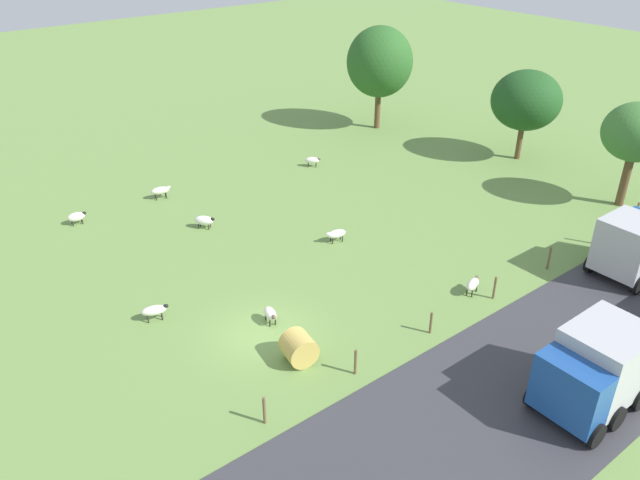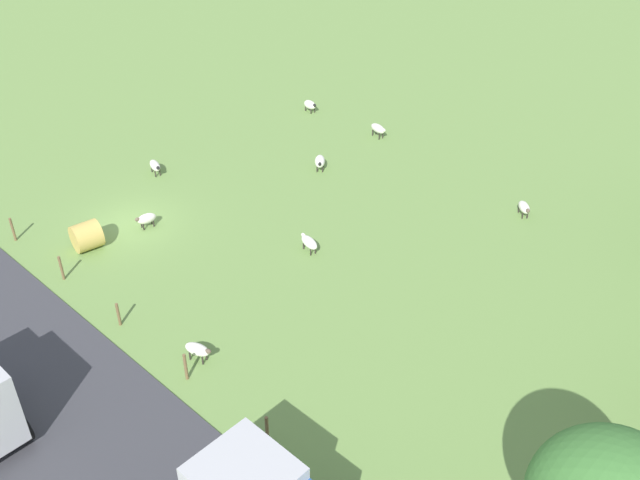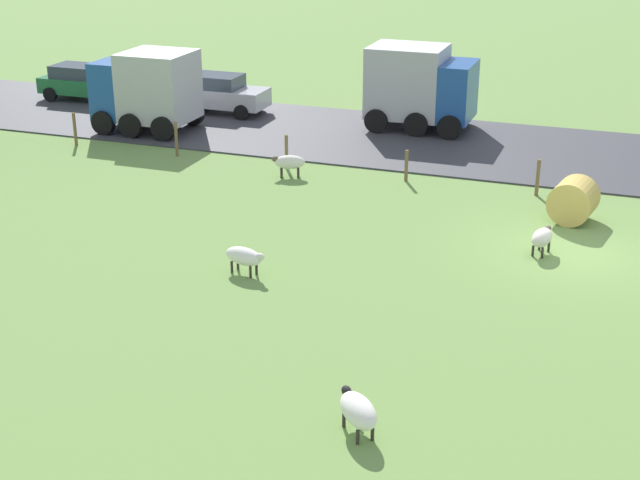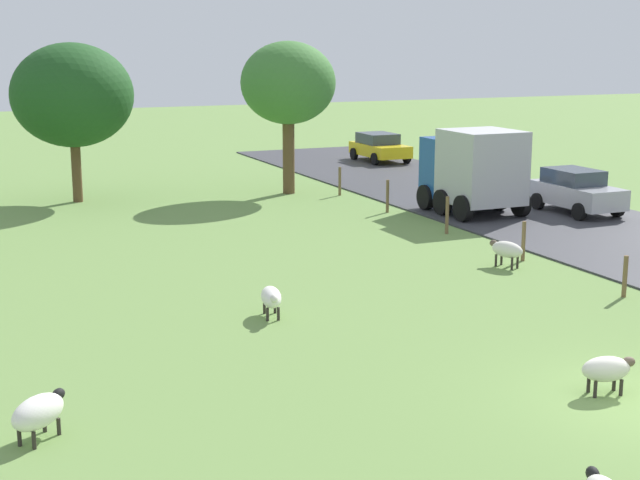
{
  "view_description": "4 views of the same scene",
  "coord_description": "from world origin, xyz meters",
  "px_view_note": "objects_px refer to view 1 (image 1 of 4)",
  "views": [
    {
      "loc": [
        19.12,
        -11.66,
        17.14
      ],
      "look_at": [
        -3.41,
        5.93,
        1.25
      ],
      "focal_mm": 35.16,
      "sensor_mm": 36.0,
      "label": 1
    },
    {
      "loc": [
        15.01,
        27.13,
        19.55
      ],
      "look_at": [
        -3.69,
        9.35,
        1.7
      ],
      "focal_mm": 40.52,
      "sensor_mm": 36.0,
      "label": 2
    },
    {
      "loc": [
        -24.29,
        -1.35,
        9.71
      ],
      "look_at": [
        -4.7,
        5.73,
        1.34
      ],
      "focal_mm": 51.02,
      "sensor_mm": 36.0,
      "label": 3
    },
    {
      "loc": [
        -11.93,
        -12.11,
        6.49
      ],
      "look_at": [
        -3.12,
        8.09,
        1.75
      ],
      "focal_mm": 51.98,
      "sensor_mm": 36.0,
      "label": 4
    }
  ],
  "objects_px": {
    "tree_0": "(380,62)",
    "hay_bale_0": "(299,348)",
    "sheep_5": "(154,310)",
    "sheep_6": "(160,191)",
    "truck_0": "(595,369)",
    "sheep_2": "(473,284)",
    "truck_1": "(634,244)",
    "sheep_1": "(312,160)",
    "sheep_4": "(76,217)",
    "tree_2": "(637,133)",
    "tree_1": "(526,100)",
    "sheep_7": "(270,314)",
    "sheep_3": "(336,234)",
    "sheep_0": "(204,220)"
  },
  "relations": [
    {
      "from": "sheep_7",
      "to": "tree_1",
      "type": "xyz_separation_m",
      "value": [
        -5.57,
        25.62,
        3.86
      ]
    },
    {
      "from": "sheep_1",
      "to": "tree_0",
      "type": "height_order",
      "value": "tree_0"
    },
    {
      "from": "sheep_1",
      "to": "sheep_5",
      "type": "height_order",
      "value": "sheep_5"
    },
    {
      "from": "sheep_5",
      "to": "sheep_6",
      "type": "height_order",
      "value": "sheep_6"
    },
    {
      "from": "sheep_2",
      "to": "sheep_5",
      "type": "xyz_separation_m",
      "value": [
        -7.49,
        -13.12,
        -0.01
      ]
    },
    {
      "from": "sheep_2",
      "to": "truck_0",
      "type": "relative_size",
      "value": 0.29
    },
    {
      "from": "sheep_2",
      "to": "tree_2",
      "type": "bearing_deg",
      "value": 93.24
    },
    {
      "from": "sheep_2",
      "to": "truck_1",
      "type": "xyz_separation_m",
      "value": [
        3.72,
        7.6,
        1.23
      ]
    },
    {
      "from": "sheep_5",
      "to": "sheep_7",
      "type": "distance_m",
      "value": 5.3
    },
    {
      "from": "sheep_1",
      "to": "sheep_7",
      "type": "height_order",
      "value": "sheep_7"
    },
    {
      "from": "sheep_3",
      "to": "tree_1",
      "type": "xyz_separation_m",
      "value": [
        -1.56,
        18.49,
        3.85
      ]
    },
    {
      "from": "truck_1",
      "to": "sheep_7",
      "type": "bearing_deg",
      "value": -114.99
    },
    {
      "from": "sheep_0",
      "to": "sheep_1",
      "type": "xyz_separation_m",
      "value": [
        -3.57,
        10.64,
        -0.02
      ]
    },
    {
      "from": "sheep_2",
      "to": "truck_1",
      "type": "bearing_deg",
      "value": 63.92
    },
    {
      "from": "sheep_4",
      "to": "tree_1",
      "type": "bearing_deg",
      "value": 71.98
    },
    {
      "from": "tree_0",
      "to": "truck_1",
      "type": "bearing_deg",
      "value": -12.42
    },
    {
      "from": "sheep_4",
      "to": "tree_2",
      "type": "relative_size",
      "value": 0.17
    },
    {
      "from": "sheep_2",
      "to": "sheep_1",
      "type": "bearing_deg",
      "value": 168.21
    },
    {
      "from": "sheep_1",
      "to": "tree_0",
      "type": "xyz_separation_m",
      "value": [
        -3.46,
        9.39,
        4.92
      ]
    },
    {
      "from": "sheep_1",
      "to": "sheep_6",
      "type": "xyz_separation_m",
      "value": [
        -1.71,
        -10.87,
        0.08
      ]
    },
    {
      "from": "sheep_2",
      "to": "sheep_5",
      "type": "height_order",
      "value": "sheep_2"
    },
    {
      "from": "sheep_4",
      "to": "sheep_1",
      "type": "bearing_deg",
      "value": 84.8
    },
    {
      "from": "sheep_5",
      "to": "hay_bale_0",
      "type": "relative_size",
      "value": 0.97
    },
    {
      "from": "sheep_6",
      "to": "tree_1",
      "type": "xyz_separation_m",
      "value": [
        9.72,
        23.73,
        3.79
      ]
    },
    {
      "from": "sheep_4",
      "to": "hay_bale_0",
      "type": "xyz_separation_m",
      "value": [
        17.98,
        3.01,
        0.18
      ]
    },
    {
      "from": "sheep_7",
      "to": "hay_bale_0",
      "type": "relative_size",
      "value": 0.83
    },
    {
      "from": "sheep_5",
      "to": "hay_bale_0",
      "type": "bearing_deg",
      "value": 28.82
    },
    {
      "from": "sheep_1",
      "to": "hay_bale_0",
      "type": "height_order",
      "value": "hay_bale_0"
    },
    {
      "from": "sheep_1",
      "to": "sheep_4",
      "type": "relative_size",
      "value": 0.95
    },
    {
      "from": "truck_0",
      "to": "hay_bale_0",
      "type": "bearing_deg",
      "value": -141.72
    },
    {
      "from": "tree_2",
      "to": "sheep_6",
      "type": "bearing_deg",
      "value": -129.71
    },
    {
      "from": "sheep_7",
      "to": "truck_1",
      "type": "relative_size",
      "value": 0.29
    },
    {
      "from": "sheep_2",
      "to": "sheep_0",
      "type": "bearing_deg",
      "value": -153.66
    },
    {
      "from": "sheep_6",
      "to": "truck_0",
      "type": "distance_m",
      "value": 27.49
    },
    {
      "from": "tree_2",
      "to": "truck_0",
      "type": "distance_m",
      "value": 19.89
    },
    {
      "from": "sheep_7",
      "to": "truck_0",
      "type": "distance_m",
      "value": 13.51
    },
    {
      "from": "sheep_2",
      "to": "tree_2",
      "type": "distance_m",
      "value": 15.67
    },
    {
      "from": "truck_0",
      "to": "truck_1",
      "type": "distance_m",
      "value": 10.99
    },
    {
      "from": "sheep_3",
      "to": "truck_0",
      "type": "distance_m",
      "value": 15.87
    },
    {
      "from": "tree_0",
      "to": "truck_0",
      "type": "bearing_deg",
      "value": -28.57
    },
    {
      "from": "tree_1",
      "to": "truck_0",
      "type": "relative_size",
      "value": 1.54
    },
    {
      "from": "hay_bale_0",
      "to": "tree_2",
      "type": "relative_size",
      "value": 0.2
    },
    {
      "from": "truck_1",
      "to": "sheep_4",
      "type": "bearing_deg",
      "value": -138.46
    },
    {
      "from": "sheep_6",
      "to": "truck_1",
      "type": "distance_m",
      "value": 27.43
    },
    {
      "from": "sheep_1",
      "to": "sheep_2",
      "type": "relative_size",
      "value": 0.89
    },
    {
      "from": "sheep_3",
      "to": "tree_0",
      "type": "distance_m",
      "value": 20.47
    },
    {
      "from": "tree_2",
      "to": "truck_1",
      "type": "distance_m",
      "value": 9.25
    },
    {
      "from": "tree_0",
      "to": "hay_bale_0",
      "type": "bearing_deg",
      "value": -48.67
    },
    {
      "from": "tree_0",
      "to": "tree_2",
      "type": "distance_m",
      "value": 20.35
    },
    {
      "from": "hay_bale_0",
      "to": "truck_0",
      "type": "distance_m",
      "value": 11.36
    }
  ]
}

